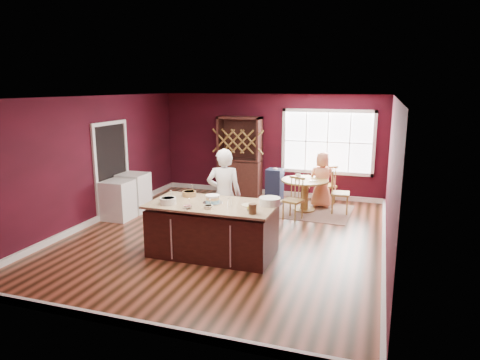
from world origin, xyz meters
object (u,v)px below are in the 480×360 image
layer_cake (213,199)px  hutch (240,156)px  baker (224,195)px  chair_east (340,191)px  dryer (134,193)px  chair_south (293,199)px  seated_woman (322,180)px  chair_north (326,184)px  washer (118,200)px  high_chair (275,186)px  kitchen_island (213,230)px  toddler (277,172)px  dining_table (305,189)px

layer_cake → hutch: 4.23m
baker → chair_east: 3.19m
layer_cake → dryer: (-2.74, 1.83, -0.54)m
chair_south → seated_woman: seated_woman is taller
chair_north → washer: (-4.20, -2.79, -0.06)m
baker → high_chair: size_ratio=1.89×
baker → kitchen_island: bearing=78.7°
seated_woman → toddler: bearing=3.2°
kitchen_island → seated_woman: seated_woman is taller
seated_woman → dryer: (-4.14, -1.74, -0.23)m
chair_east → washer: chair_east is taller
chair_east → toddler: 1.62m
washer → chair_east: bearing=23.5°
dining_table → chair_east: chair_east is taller
layer_cake → chair_north: 4.28m
dining_table → hutch: size_ratio=0.52×
kitchen_island → toddler: (0.30, 3.53, 0.37)m
kitchen_island → dryer: (-2.75, 1.86, 0.01)m
layer_cake → dryer: 3.34m
layer_cake → high_chair: 3.48m
baker → chair_north: 3.65m
chair_south → washer: bearing=-143.5°
baker → dining_table: bearing=-130.1°
chair_north → chair_east: bearing=86.3°
chair_north → baker: bearing=33.5°
chair_east → chair_north: bearing=24.0°
dining_table → high_chair: high_chair is taller
layer_cake → hutch: (-0.88, 4.13, 0.07)m
high_chair → dryer: (-3.00, -1.60, -0.02)m
seated_woman → high_chair: (-1.14, -0.14, -0.21)m
dryer → kitchen_island: bearing=-34.2°
chair_north → high_chair: size_ratio=1.05×
kitchen_island → seated_woman: (1.40, 3.61, 0.24)m
hutch → dryer: 3.02m
kitchen_island → seated_woman: size_ratio=1.61×
layer_cake → toddler: bearing=84.9°
chair_east → high_chair: chair_east is taller
dining_table → chair_north: bearing=64.3°
washer → dryer: (0.00, 0.64, 0.02)m
kitchen_island → chair_north: chair_north is taller
baker → hutch: (-0.83, 3.44, 0.17)m
baker → chair_north: (1.51, 3.29, -0.39)m
dining_table → high_chair: bearing=160.6°
baker → hutch: bearing=-92.2°
chair_east → toddler: size_ratio=3.98×
washer → chair_north: bearing=33.6°
chair_east → seated_woman: 0.63m
baker → layer_cake: size_ratio=5.11×
kitchen_island → chair_east: (1.87, 3.24, 0.08)m
dining_table → layer_cake: (-1.06, -3.15, 0.46)m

